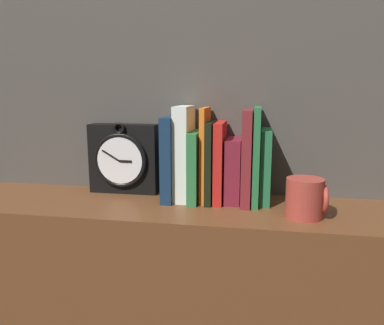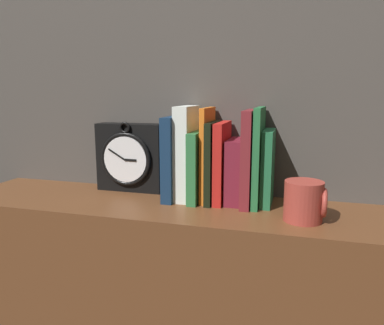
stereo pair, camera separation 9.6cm
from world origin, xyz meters
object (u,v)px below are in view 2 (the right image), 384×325
object	(u,v)px
book_slot0_navy	(174,158)
book_slot2_green	(198,166)
book_slot4_black	(213,162)
book_slot3_orange	(207,154)
mug	(305,201)
book_slot7_maroon	(249,158)
book_slot1_white	(187,153)
book_slot9_green	(268,168)
book_slot6_maroon	(236,171)
book_slot5_red	(222,162)
clock	(130,157)
book_slot8_green	(259,157)

from	to	relation	value
book_slot0_navy	book_slot2_green	distance (m)	0.07
book_slot4_black	book_slot3_orange	bearing A→B (deg)	158.55
book_slot4_black	mug	size ratio (longest dim) A/B	2.29
book_slot2_green	book_slot7_maroon	world-z (taller)	book_slot7_maroon
book_slot0_navy	book_slot1_white	world-z (taller)	book_slot1_white
book_slot2_green	book_slot9_green	world-z (taller)	book_slot9_green
book_slot2_green	book_slot4_black	distance (m)	0.04
book_slot2_green	book_slot7_maroon	xyz separation A→B (m)	(0.14, -0.00, 0.03)
book_slot7_maroon	book_slot9_green	world-z (taller)	book_slot7_maroon
book_slot3_orange	book_slot0_navy	bearing A→B (deg)	-174.53
book_slot1_white	book_slot6_maroon	size ratio (longest dim) A/B	1.50
book_slot2_green	mug	xyz separation A→B (m)	(0.28, -0.10, -0.05)
book_slot1_white	book_slot5_red	world-z (taller)	book_slot1_white
clock	book_slot5_red	distance (m)	0.29
book_slot5_red	book_slot8_green	world-z (taller)	book_slot8_green
book_slot0_navy	book_slot8_green	distance (m)	0.23
mug	book_slot8_green	bearing A→B (deg)	139.08
book_slot5_red	book_slot6_maroon	bearing A→B (deg)	7.40
book_slot1_white	book_slot4_black	size ratio (longest dim) A/B	1.19
book_slot2_green	book_slot7_maroon	bearing A→B (deg)	-0.45
book_slot1_white	book_slot7_maroon	distance (m)	0.17
book_slot0_navy	book_slot9_green	world-z (taller)	book_slot0_navy
book_slot6_maroon	mug	world-z (taller)	book_slot6_maroon
book_slot6_maroon	book_slot7_maroon	bearing A→B (deg)	-17.04
clock	book_slot3_orange	xyz separation A→B (m)	(0.25, -0.03, 0.03)
book_slot1_white	book_slot9_green	bearing A→B (deg)	1.19
book_slot6_maroon	book_slot8_green	world-z (taller)	book_slot8_green
book_slot4_black	book_slot5_red	distance (m)	0.02
book_slot5_red	book_slot9_green	distance (m)	0.12
book_slot3_orange	book_slot9_green	distance (m)	0.17
book_slot3_orange	book_slot1_white	bearing A→B (deg)	-178.11
book_slot4_black	book_slot9_green	bearing A→B (deg)	3.83
book_slot0_navy	book_slot6_maroon	bearing A→B (deg)	3.23
book_slot6_maroon	book_slot0_navy	bearing A→B (deg)	-176.77
book_slot6_maroon	mug	xyz separation A→B (m)	(0.18, -0.11, -0.04)
book_slot0_navy	mug	world-z (taller)	book_slot0_navy
mug	book_slot5_red	bearing A→B (deg)	153.78
book_slot9_green	mug	distance (m)	0.16
book_slot3_orange	book_slot5_red	bearing A→B (deg)	-5.40
book_slot5_red	book_slot9_green	xyz separation A→B (m)	(0.12, 0.01, -0.01)
book_slot0_navy	book_slot2_green	bearing A→B (deg)	-0.27
book_slot9_green	mug	xyz separation A→B (m)	(0.10, -0.11, -0.05)
book_slot2_green	book_slot8_green	bearing A→B (deg)	0.72
book_slot4_black	mug	world-z (taller)	book_slot4_black
book_slot4_black	book_slot6_maroon	bearing A→B (deg)	7.35
book_slot1_white	book_slot8_green	world-z (taller)	book_slot1_white
book_slot0_navy	book_slot3_orange	size ratio (longest dim) A/B	0.90
book_slot3_orange	mug	xyz separation A→B (m)	(0.26, -0.11, -0.08)
book_slot3_orange	mug	world-z (taller)	book_slot3_orange
book_slot7_maroon	book_slot5_red	bearing A→B (deg)	175.05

